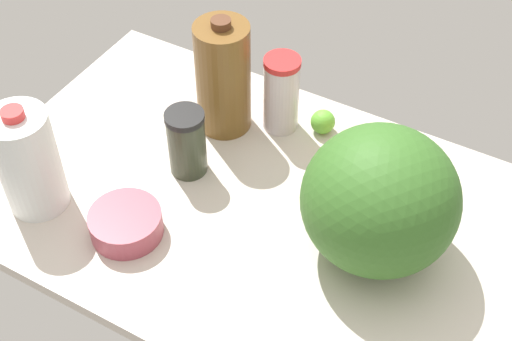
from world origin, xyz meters
TOP-DOWN VIEW (x-y plane):
  - countertop at (0.00, 0.00)cm, footprint 120.00×76.00cm
  - shaker_bottle at (-17.87, 1.78)cm, footprint 8.41×8.41cm
  - watermelon at (25.60, 1.16)cm, footprint 29.67×29.67cm
  - chocolate_milk_jug at (-18.66, 18.40)cm, footprint 12.26×12.26cm
  - tumbler_cup at (-7.01, 24.07)cm, footprint 8.26×8.26cm
  - milk_jug at (-40.02, -21.49)cm, footprint 12.51×12.51cm
  - mixing_bowl at (-18.94, -19.43)cm, footprint 14.73×14.73cm
  - orange_beside_bowl at (13.72, 21.71)cm, footprint 8.79×8.79cm
  - lime_by_jug at (2.38, 27.05)cm, footprint 5.66×5.66cm

SIDE VIEW (x-z plane):
  - countertop at x=0.00cm, z-range 0.00..3.00cm
  - mixing_bowl at x=-18.94cm, z-range 3.00..8.29cm
  - lime_by_jug at x=2.38cm, z-range 3.00..8.66cm
  - orange_beside_bowl at x=13.72cm, z-range 3.00..11.79cm
  - shaker_bottle at x=-17.87cm, z-range 3.04..18.88cm
  - tumbler_cup at x=-7.01cm, z-range 3.04..22.00cm
  - milk_jug at x=-40.02cm, z-range 2.22..27.42cm
  - chocolate_milk_jug at x=-18.66cm, z-range 2.22..30.84cm
  - watermelon at x=25.60cm, z-range 3.00..31.17cm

